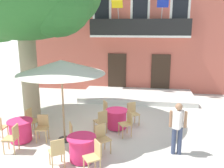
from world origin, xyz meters
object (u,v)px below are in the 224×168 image
object	(u,v)px
cafe_table_near_tree	(82,148)
cafe_chair_near_tree_0	(94,155)
cafe_chair_front_1	(43,126)
cafe_umbrella	(61,67)
cafe_chair_middle_0	(127,122)
cafe_table_middle	(117,119)
cafe_chair_near_tree_3	(57,151)
cafe_table_front	(21,131)
cafe_chair_front_0	(13,137)
cafe_chair_near_tree_1	(102,137)
cafe_chair_middle_1	(133,112)
cafe_chair_middle_3	(101,120)
pedestrian_near_entrance	(178,126)
cafe_chair_front_2	(31,119)
cafe_chair_middle_2	(108,110)
cafe_chair_near_tree_2	(74,134)

from	to	relation	value
cafe_table_near_tree	cafe_chair_near_tree_0	world-z (taller)	cafe_chair_near_tree_0
cafe_chair_front_1	cafe_umbrella	xyz separation A→B (m)	(0.76, 0.07, 2.08)
cafe_chair_middle_0	cafe_table_middle	bearing A→B (deg)	126.87
cafe_chair_near_tree_3	cafe_table_front	distance (m)	2.33
cafe_chair_front_0	cafe_table_near_tree	bearing A→B (deg)	-4.21
cafe_chair_near_tree_1	cafe_table_front	distance (m)	2.96
cafe_chair_middle_1	cafe_chair_front_0	distance (m)	4.55
cafe_chair_near_tree_1	cafe_chair_middle_3	xyz separation A→B (m)	(-0.28, 1.35, 0.00)
cafe_chair_middle_0	pedestrian_near_entrance	size ratio (longest dim) A/B	0.54
cafe_chair_near_tree_1	cafe_chair_front_0	xyz separation A→B (m)	(-2.79, -0.40, 0.00)
cafe_chair_front_2	cafe_chair_near_tree_0	bearing A→B (deg)	-37.43
cafe_table_middle	cafe_umbrella	world-z (taller)	cafe_umbrella
cafe_chair_near_tree_0	cafe_umbrella	world-z (taller)	cafe_umbrella
pedestrian_near_entrance	cafe_chair_middle_1	bearing A→B (deg)	125.13
cafe_chair_near_tree_3	cafe_chair_front_0	distance (m)	1.83
cafe_chair_near_tree_0	cafe_umbrella	xyz separation A→B (m)	(-1.45, 1.73, 2.08)
cafe_table_near_tree	cafe_table_front	xyz separation A→B (m)	(-2.43, 0.91, 0.00)
cafe_chair_near_tree_3	cafe_chair_front_2	size ratio (longest dim) A/B	1.00
cafe_table_near_tree	cafe_chair_front_2	distance (m)	2.92
cafe_chair_front_2	cafe_chair_near_tree_3	bearing A→B (deg)	-49.65
cafe_table_front	cafe_chair_front_2	bearing A→B (deg)	87.41
cafe_chair_middle_2	cafe_chair_middle_3	size ratio (longest dim) A/B	1.00
cafe_chair_middle_3	cafe_chair_front_0	distance (m)	3.06
cafe_chair_near_tree_0	cafe_chair_front_1	distance (m)	2.76
cafe_chair_near_tree_2	cafe_chair_front_2	distance (m)	2.24
cafe_chair_near_tree_0	cafe_table_middle	world-z (taller)	cafe_chair_near_tree_0
cafe_chair_near_tree_2	cafe_chair_front_0	bearing A→B (deg)	-166.19
cafe_table_near_tree	cafe_chair_middle_2	world-z (taller)	cafe_chair_middle_2
cafe_chair_near_tree_3	cafe_chair_middle_2	bearing A→B (deg)	76.52
cafe_chair_front_2	cafe_chair_front_1	bearing A→B (deg)	-39.12
cafe_table_near_tree	pedestrian_near_entrance	distance (m)	2.99
cafe_chair_near_tree_3	cafe_umbrella	distance (m)	2.68
cafe_chair_middle_1	cafe_chair_front_0	world-z (taller)	same
cafe_table_middle	cafe_chair_middle_0	distance (m)	0.77
cafe_chair_middle_2	cafe_umbrella	bearing A→B (deg)	-122.62
cafe_chair_middle_2	cafe_chair_front_0	world-z (taller)	same
cafe_chair_middle_3	cafe_umbrella	world-z (taller)	cafe_umbrella
cafe_chair_near_tree_1	cafe_chair_middle_1	distance (m)	2.52
cafe_chair_near_tree_2	pedestrian_near_entrance	size ratio (longest dim) A/B	0.54
cafe_chair_front_0	cafe_chair_near_tree_3	bearing A→B (deg)	-20.93
cafe_chair_near_tree_3	cafe_chair_front_2	xyz separation A→B (m)	(-1.82, 2.15, 0.00)
cafe_umbrella	cafe_chair_front_1	bearing A→B (deg)	-174.65
cafe_chair_middle_3	cafe_chair_near_tree_0	bearing A→B (deg)	-83.55
cafe_table_near_tree	cafe_table_middle	distance (m)	2.58
cafe_table_near_tree	cafe_chair_middle_0	bearing A→B (deg)	57.65
cafe_table_near_tree	cafe_umbrella	size ratio (longest dim) A/B	0.30
cafe_chair_middle_0	cafe_chair_front_0	distance (m)	3.87
cafe_chair_front_0	cafe_umbrella	bearing A→B (deg)	36.61
cafe_chair_near_tree_0	cafe_chair_near_tree_3	bearing A→B (deg)	176.00
cafe_chair_middle_1	cafe_chair_middle_2	distance (m)	1.05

